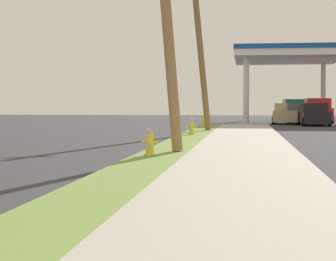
{
  "coord_description": "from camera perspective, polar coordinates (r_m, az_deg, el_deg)",
  "views": [
    {
      "loc": [
        3.03,
        -1.6,
        1.5
      ],
      "look_at": [
        0.56,
        17.4,
        0.65
      ],
      "focal_mm": 63.49,
      "sensor_mm": 36.0,
      "label": 1
    }
  ],
  "objects": [
    {
      "name": "truck_teal_at_forecourt",
      "position": [
        57.4,
        11.85,
        1.9
      ],
      "size": [
        2.49,
        5.53,
        1.97
      ],
      "color": "#197075",
      "rests_on": "ground"
    },
    {
      "name": "utility_pole_background",
      "position": [
        31.79,
        3.06,
        8.47
      ],
      "size": [
        1.74,
        1.01,
        9.17
      ],
      "color": "olive",
      "rests_on": "grass_verge"
    },
    {
      "name": "fire_hydrant_third",
      "position": [
        27.15,
        2.25,
        0.31
      ],
      "size": [
        0.42,
        0.37,
        0.74
      ],
      "color": "yellow",
      "rests_on": "grass_verge"
    },
    {
      "name": "fire_hydrant_fourth",
      "position": [
        36.55,
        3.51,
        0.88
      ],
      "size": [
        0.42,
        0.38,
        0.74
      ],
      "color": "yellow",
      "rests_on": "grass_verge"
    },
    {
      "name": "car_tan_by_near_pump",
      "position": [
        46.32,
        11.22,
        1.52
      ],
      "size": [
        2.24,
        4.63,
        1.57
      ],
      "color": "tan",
      "rests_on": "ground"
    },
    {
      "name": "truck_red_on_apron",
      "position": [
        49.44,
        14.0,
        1.78
      ],
      "size": [
        2.24,
        5.45,
        1.97
      ],
      "color": "red",
      "rests_on": "ground"
    },
    {
      "name": "fire_hydrant_second",
      "position": [
        16.04,
        -1.79,
        -1.24
      ],
      "size": [
        0.42,
        0.38,
        0.74
      ],
      "color": "yellow",
      "rests_on": "grass_verge"
    },
    {
      "name": "car_black_by_far_pump",
      "position": [
        42.98,
        13.82,
        1.42
      ],
      "size": [
        1.97,
        4.51,
        1.57
      ],
      "color": "black",
      "rests_on": "ground"
    }
  ]
}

